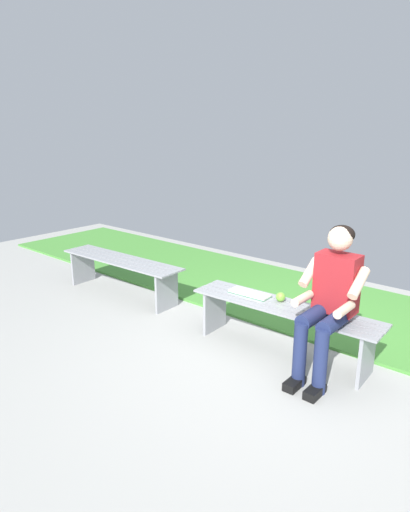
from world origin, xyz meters
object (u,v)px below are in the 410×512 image
Objects in this scene: bench_near at (283,317)px; book_open at (250,294)px; bench_far at (121,267)px; person_seated at (330,297)px; apple at (281,297)px.

book_open is at bearing -3.85° from bench_near.
bench_far is 2.82m from person_seated.
bench_far is 2.25m from apple.
apple is at bearing -17.09° from person_seated.
book_open is at bearing -8.44° from person_seated.
bench_near is 0.41m from book_open.
book_open is (0.32, 0.04, -0.03)m from apple.
bench_near is at bearing 137.68° from apple.
bench_near is at bearing 174.00° from book_open.
person_seated reaches higher than apple.
apple is (-2.25, -0.07, 0.16)m from bench_far.
bench_near is at bearing -12.14° from person_seated.
bench_far is 1.93m from book_open.
person_seated reaches higher than bench_far.
person_seated is 0.91m from book_open.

